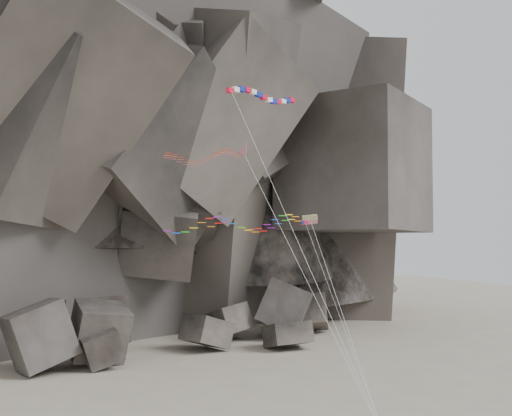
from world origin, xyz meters
name	(u,v)px	position (x,y,z in m)	size (l,w,h in m)	color
headland	(75,90)	(0.00, 70.00, 42.00)	(110.00, 70.00, 84.00)	#544B45
boulder_field	(161,332)	(4.57, 34.32, 2.80)	(72.27, 17.79, 9.54)	#47423F
delta_kite	(202,156)	(-2.02, 3.64, 22.97)	(12.21, 15.50, 23.11)	red
banner_kite	(263,99)	(4.58, 4.52, 28.88)	(8.48, 17.21, 28.23)	red
parafoil_kite	(236,224)	(1.45, 3.86, 17.09)	(16.00, 15.23, 16.60)	#E2F70D
pennant_kite	(321,265)	(6.18, -2.80, 13.53)	(0.54, 10.59, 15.89)	red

